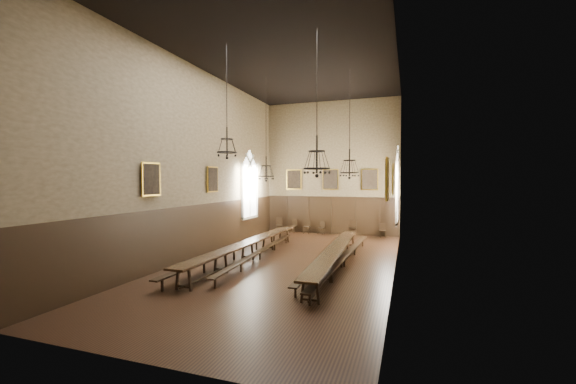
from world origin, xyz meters
The scene contains 32 objects.
floor centered at (0.00, 0.00, -0.01)m, with size 9.00×18.00×0.02m, color black.
ceiling centered at (0.00, 0.00, 9.01)m, with size 9.00×18.00×0.02m, color black.
wall_back centered at (0.00, 9.01, 4.50)m, with size 9.00×0.02×9.00m, color #8A7855.
wall_front centered at (0.00, -9.01, 4.50)m, with size 9.00×0.02×9.00m, color #8A7855.
wall_left centered at (-4.51, 0.00, 4.50)m, with size 0.02×18.00×9.00m, color #8A7855.
wall_right centered at (4.51, 0.00, 4.50)m, with size 0.02×18.00×9.00m, color #8A7855.
wainscot_panelling centered at (0.00, 0.00, 1.25)m, with size 9.00×18.00×2.50m, color black, non-canonical shape.
table_left centered at (-1.99, 0.05, 0.42)m, with size 0.88×10.72×0.84m.
table_right centered at (2.10, -0.04, 0.40)m, with size 1.08×10.25×0.80m.
bench_left_outer centered at (-2.58, -0.18, 0.31)m, with size 0.49×10.69×0.48m.
bench_left_inner centered at (-1.44, 0.19, 0.28)m, with size 0.86×9.63×0.43m.
bench_right_inner centered at (1.47, 0.20, 0.28)m, with size 0.76×9.68×0.44m.
bench_right_outer centered at (2.47, 0.12, 0.31)m, with size 0.69×10.67×0.48m.
chair_0 centered at (-3.56, 8.51, 0.30)m, with size 0.57×0.57×1.01m.
chair_1 centered at (-2.53, 8.55, 0.29)m, with size 0.52×0.52×0.95m.
chair_2 centered at (-1.57, 8.55, 0.30)m, with size 0.44×0.44×0.99m.
chair_3 centered at (-0.54, 8.55, 0.26)m, with size 0.48×0.48×0.87m.
chair_5 centered at (1.54, 8.60, 0.31)m, with size 0.51×0.51×1.03m.
chair_7 centered at (3.47, 8.60, 0.26)m, with size 0.46×0.46×0.88m.
chandelier_back_left centered at (-2.04, 2.41, 4.22)m, with size 0.84×0.84×5.29m.
chandelier_back_right centered at (2.28, 2.52, 4.34)m, with size 0.92×0.92×5.14m.
chandelier_front_left centered at (-1.79, -2.23, 5.07)m, with size 0.80×0.80×4.38m.
chandelier_front_right centered at (1.90, -2.42, 4.39)m, with size 0.95×0.95×5.09m.
portrait_back_0 centered at (-2.60, 8.88, 3.70)m, with size 1.10×0.12×1.40m.
portrait_back_1 centered at (0.00, 8.88, 3.70)m, with size 1.10×0.12×1.40m.
portrait_back_2 centered at (2.60, 8.88, 3.70)m, with size 1.10×0.12×1.40m.
portrait_left_0 centered at (-4.38, 1.00, 3.70)m, with size 0.12×1.00×1.30m.
portrait_left_1 centered at (-4.38, -3.50, 3.70)m, with size 0.12×1.00×1.30m.
portrait_right_0 centered at (4.38, 1.00, 3.70)m, with size 0.12×1.00×1.30m.
portrait_right_1 centered at (4.38, -3.50, 3.70)m, with size 0.12×1.00×1.30m.
window_right centered at (4.43, 5.50, 3.40)m, with size 0.20×2.20×4.60m, color white, non-canonical shape.
window_left centered at (-4.43, 5.50, 3.40)m, with size 0.20×2.20×4.60m, color white, non-canonical shape.
Camera 1 is at (4.98, -14.62, 3.68)m, focal length 22.00 mm.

